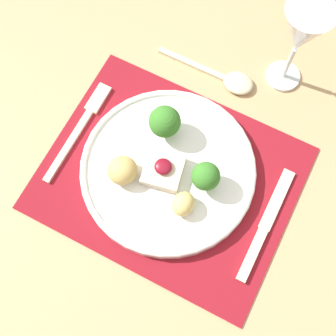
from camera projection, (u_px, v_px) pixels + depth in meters
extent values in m
plane|color=brown|center=(169.00, 250.00, 1.49)|extent=(8.00, 8.00, 0.00)
cube|color=tan|center=(169.00, 181.00, 0.81)|extent=(1.47, 0.91, 0.03)
cylinder|color=tan|center=(26.00, 10.00, 1.37)|extent=(0.06, 0.06, 0.70)
cube|color=maroon|center=(169.00, 178.00, 0.80)|extent=(0.42, 0.33, 0.00)
cylinder|color=white|center=(168.00, 170.00, 0.79)|extent=(0.30, 0.30, 0.02)
torus|color=white|center=(168.00, 169.00, 0.78)|extent=(0.30, 0.30, 0.01)
cube|color=beige|center=(163.00, 170.00, 0.77)|extent=(0.07, 0.08, 0.02)
ellipsoid|color=maroon|center=(163.00, 167.00, 0.76)|extent=(0.03, 0.03, 0.01)
cylinder|color=#84B256|center=(165.00, 129.00, 0.80)|extent=(0.01, 0.01, 0.02)
sphere|color=#387A28|center=(165.00, 122.00, 0.77)|extent=(0.05, 0.05, 0.05)
cylinder|color=#84B256|center=(205.00, 181.00, 0.77)|extent=(0.01, 0.01, 0.02)
sphere|color=#387A28|center=(206.00, 176.00, 0.74)|extent=(0.05, 0.05, 0.05)
ellipsoid|color=tan|center=(122.00, 170.00, 0.76)|extent=(0.07, 0.07, 0.04)
ellipsoid|color=#DBBC6B|center=(183.00, 204.00, 0.75)|extent=(0.04, 0.04, 0.03)
cube|color=beige|center=(68.00, 146.00, 0.81)|extent=(0.01, 0.15, 0.01)
cube|color=beige|center=(98.00, 98.00, 0.84)|extent=(0.02, 0.06, 0.01)
cube|color=beige|center=(252.00, 255.00, 0.75)|extent=(0.02, 0.09, 0.01)
cube|color=beige|center=(277.00, 200.00, 0.78)|extent=(0.02, 0.11, 0.00)
cube|color=beige|center=(193.00, 64.00, 0.87)|extent=(0.14, 0.01, 0.01)
ellipsoid|color=beige|center=(238.00, 83.00, 0.85)|extent=(0.06, 0.05, 0.02)
cylinder|color=white|center=(283.00, 76.00, 0.86)|extent=(0.06, 0.06, 0.01)
cylinder|color=white|center=(289.00, 63.00, 0.82)|extent=(0.01, 0.01, 0.08)
cone|color=white|center=(303.00, 31.00, 0.73)|extent=(0.08, 0.08, 0.10)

